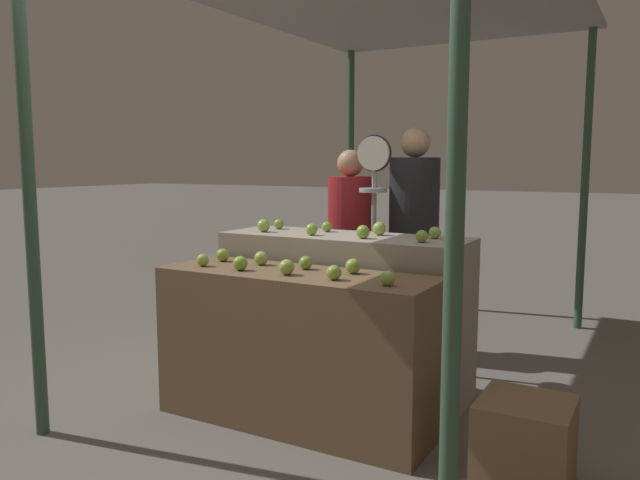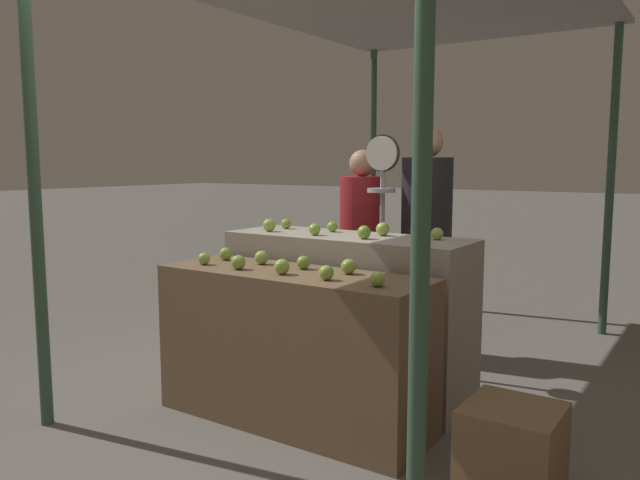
# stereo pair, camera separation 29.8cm
# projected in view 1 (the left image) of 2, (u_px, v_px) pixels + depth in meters

# --- Properties ---
(ground_plane) EXTENTS (60.00, 60.00, 0.00)m
(ground_plane) POSITION_uv_depth(u_px,v_px,m) (297.00, 421.00, 3.64)
(ground_plane) COLOR #66605B
(market_canopy) EXTENTS (2.52, 4.05, 2.70)m
(market_canopy) POSITION_uv_depth(u_px,v_px,m) (376.00, 11.00, 4.23)
(market_canopy) COLOR #33513D
(market_canopy) RESTS_ON ground_plane
(display_counter_front) EXTENTS (1.62, 0.55, 0.89)m
(display_counter_front) POSITION_uv_depth(u_px,v_px,m) (297.00, 348.00, 3.58)
(display_counter_front) COLOR brown
(display_counter_front) RESTS_ON ground_plane
(display_counter_back) EXTENTS (1.62, 0.55, 1.04)m
(display_counter_back) POSITION_uv_depth(u_px,v_px,m) (344.00, 313.00, 4.09)
(display_counter_back) COLOR gray
(display_counter_back) RESTS_ON ground_plane
(apple_front_0) EXTENTS (0.07, 0.07, 0.07)m
(apple_front_0) POSITION_uv_depth(u_px,v_px,m) (203.00, 260.00, 3.72)
(apple_front_0) COLOR #8EB247
(apple_front_0) RESTS_ON display_counter_front
(apple_front_1) EXTENTS (0.08, 0.08, 0.08)m
(apple_front_1) POSITION_uv_depth(u_px,v_px,m) (240.00, 263.00, 3.57)
(apple_front_1) COLOR #84AD3D
(apple_front_1) RESTS_ON display_counter_front
(apple_front_2) EXTENTS (0.09, 0.09, 0.09)m
(apple_front_2) POSITION_uv_depth(u_px,v_px,m) (287.00, 267.00, 3.43)
(apple_front_2) COLOR #8EB247
(apple_front_2) RESTS_ON display_counter_front
(apple_front_3) EXTENTS (0.08, 0.08, 0.08)m
(apple_front_3) POSITION_uv_depth(u_px,v_px,m) (334.00, 273.00, 3.29)
(apple_front_3) COLOR #84AD3D
(apple_front_3) RESTS_ON display_counter_front
(apple_front_4) EXTENTS (0.08, 0.08, 0.08)m
(apple_front_4) POSITION_uv_depth(u_px,v_px,m) (388.00, 278.00, 3.14)
(apple_front_4) COLOR #8EB247
(apple_front_4) RESTS_ON display_counter_front
(apple_front_5) EXTENTS (0.08, 0.08, 0.08)m
(apple_front_5) POSITION_uv_depth(u_px,v_px,m) (223.00, 255.00, 3.91)
(apple_front_5) COLOR #84AD3D
(apple_front_5) RESTS_ON display_counter_front
(apple_front_6) EXTENTS (0.08, 0.08, 0.08)m
(apple_front_6) POSITION_uv_depth(u_px,v_px,m) (261.00, 258.00, 3.77)
(apple_front_6) COLOR #8EB247
(apple_front_6) RESTS_ON display_counter_front
(apple_front_7) EXTENTS (0.08, 0.08, 0.08)m
(apple_front_7) POSITION_uv_depth(u_px,v_px,m) (306.00, 263.00, 3.62)
(apple_front_7) COLOR #7AA338
(apple_front_7) RESTS_ON display_counter_front
(apple_front_8) EXTENTS (0.09, 0.09, 0.09)m
(apple_front_8) POSITION_uv_depth(u_px,v_px,m) (353.00, 266.00, 3.48)
(apple_front_8) COLOR #84AD3D
(apple_front_8) RESTS_ON display_counter_front
(apple_back_0) EXTENTS (0.09, 0.09, 0.09)m
(apple_back_0) POSITION_uv_depth(u_px,v_px,m) (264.00, 226.00, 4.21)
(apple_back_0) COLOR #8EB247
(apple_back_0) RESTS_ON display_counter_back
(apple_back_1) EXTENTS (0.08, 0.08, 0.08)m
(apple_back_1) POSITION_uv_depth(u_px,v_px,m) (312.00, 229.00, 4.01)
(apple_back_1) COLOR #84AD3D
(apple_back_1) RESTS_ON display_counter_back
(apple_back_2) EXTENTS (0.08, 0.08, 0.08)m
(apple_back_2) POSITION_uv_depth(u_px,v_px,m) (363.00, 232.00, 3.84)
(apple_back_2) COLOR #7AA338
(apple_back_2) RESTS_ON display_counter_back
(apple_back_3) EXTENTS (0.07, 0.07, 0.07)m
(apple_back_3) POSITION_uv_depth(u_px,v_px,m) (422.00, 236.00, 3.65)
(apple_back_3) COLOR #7AA338
(apple_back_3) RESTS_ON display_counter_back
(apple_back_4) EXTENTS (0.07, 0.07, 0.07)m
(apple_back_4) POSITION_uv_depth(u_px,v_px,m) (279.00, 224.00, 4.39)
(apple_back_4) COLOR #7AA338
(apple_back_4) RESTS_ON display_counter_back
(apple_back_5) EXTENTS (0.07, 0.07, 0.07)m
(apple_back_5) POSITION_uv_depth(u_px,v_px,m) (327.00, 227.00, 4.22)
(apple_back_5) COLOR #7AA338
(apple_back_5) RESTS_ON display_counter_back
(apple_back_6) EXTENTS (0.09, 0.09, 0.09)m
(apple_back_6) POSITION_uv_depth(u_px,v_px,m) (379.00, 229.00, 4.02)
(apple_back_6) COLOR #8EB247
(apple_back_6) RESTS_ON display_counter_back
(apple_back_7) EXTENTS (0.08, 0.08, 0.08)m
(apple_back_7) POSITION_uv_depth(u_px,v_px,m) (435.00, 233.00, 3.83)
(apple_back_7) COLOR #8EB247
(apple_back_7) RESTS_ON display_counter_back
(produce_scale) EXTENTS (0.26, 0.20, 1.70)m
(produce_scale) POSITION_uv_depth(u_px,v_px,m) (373.00, 201.00, 4.47)
(produce_scale) COLOR #99999E
(produce_scale) RESTS_ON ground_plane
(person_vendor_at_scale) EXTENTS (0.44, 0.44, 1.60)m
(person_vendor_at_scale) POSITION_uv_depth(u_px,v_px,m) (350.00, 236.00, 4.99)
(person_vendor_at_scale) COLOR #2D2D38
(person_vendor_at_scale) RESTS_ON ground_plane
(person_customer_left) EXTENTS (0.47, 0.47, 1.77)m
(person_customer_left) POSITION_uv_depth(u_px,v_px,m) (414.00, 224.00, 4.91)
(person_customer_left) COLOR #2D2D38
(person_customer_left) RESTS_ON ground_plane
(wooden_crate_side) EXTENTS (0.42, 0.42, 0.42)m
(wooden_crate_side) POSITION_uv_depth(u_px,v_px,m) (525.00, 444.00, 2.89)
(wooden_crate_side) COLOR brown
(wooden_crate_side) RESTS_ON ground_plane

